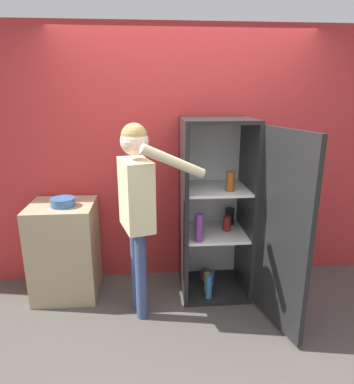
# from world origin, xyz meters

# --- Properties ---
(ground_plane) EXTENTS (12.00, 12.00, 0.00)m
(ground_plane) POSITION_xyz_m (0.00, 0.00, 0.00)
(ground_plane) COLOR #4C4742
(wall_back) EXTENTS (7.00, 0.06, 2.55)m
(wall_back) POSITION_xyz_m (0.00, 0.98, 1.27)
(wall_back) COLOR #B72D2D
(wall_back) RESTS_ON ground_plane
(refrigerator) EXTENTS (0.85, 1.26, 1.70)m
(refrigerator) POSITION_xyz_m (0.36, 0.52, 0.84)
(refrigerator) COLOR black
(refrigerator) RESTS_ON ground_plane
(person) EXTENTS (0.72, 0.50, 1.70)m
(person) POSITION_xyz_m (-0.46, 0.27, 1.10)
(person) COLOR #384770
(person) RESTS_ON ground_plane
(counter) EXTENTS (0.59, 0.56, 0.92)m
(counter) POSITION_xyz_m (-1.18, 0.65, 0.46)
(counter) COLOR tan
(counter) RESTS_ON ground_plane
(bowl) EXTENTS (0.22, 0.22, 0.08)m
(bowl) POSITION_xyz_m (-1.15, 0.60, 0.96)
(bowl) COLOR #335B8E
(bowl) RESTS_ON counter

